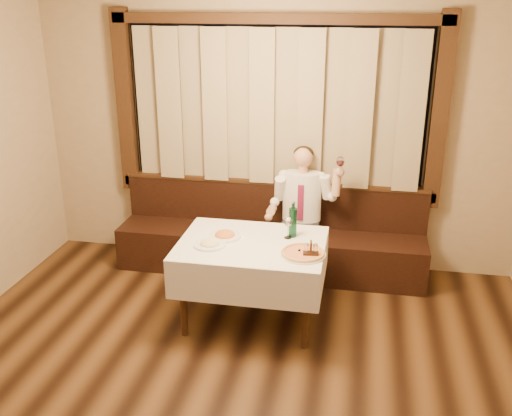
% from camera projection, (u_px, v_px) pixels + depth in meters
% --- Properties ---
extents(room, '(5.01, 6.01, 2.81)m').
position_uv_depth(room, '(231.00, 188.00, 4.00)').
color(room, black).
rests_on(room, ground).
extents(banquette, '(3.20, 0.61, 0.94)m').
position_uv_depth(banquette, '(270.00, 242.00, 6.03)').
color(banquette, black).
rests_on(banquette, ground).
extents(dining_table, '(1.27, 0.97, 0.76)m').
position_uv_depth(dining_table, '(252.00, 253.00, 4.97)').
color(dining_table, black).
rests_on(dining_table, ground).
extents(pizza, '(0.38, 0.38, 0.04)m').
position_uv_depth(pizza, '(303.00, 253.00, 4.69)').
color(pizza, white).
rests_on(pizza, dining_table).
extents(pasta_red, '(0.29, 0.29, 0.10)m').
position_uv_depth(pasta_red, '(225.00, 233.00, 5.03)').
color(pasta_red, white).
rests_on(pasta_red, dining_table).
extents(pasta_cream, '(0.28, 0.28, 0.09)m').
position_uv_depth(pasta_cream, '(210.00, 241.00, 4.86)').
color(pasta_cream, white).
rests_on(pasta_cream, dining_table).
extents(green_bottle, '(0.07, 0.07, 0.33)m').
position_uv_depth(green_bottle, '(293.00, 222.00, 5.01)').
color(green_bottle, '#115030').
rests_on(green_bottle, dining_table).
extents(table_wine_glass, '(0.07, 0.07, 0.20)m').
position_uv_depth(table_wine_glass, '(288.00, 223.00, 4.97)').
color(table_wine_glass, white).
rests_on(table_wine_glass, dining_table).
extents(cruet_caddy, '(0.13, 0.08, 0.14)m').
position_uv_depth(cruet_caddy, '(311.00, 251.00, 4.65)').
color(cruet_caddy, black).
rests_on(cruet_caddy, dining_table).
extents(seated_man, '(0.74, 0.55, 1.36)m').
position_uv_depth(seated_man, '(302.00, 203.00, 5.72)').
color(seated_man, black).
rests_on(seated_man, ground).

